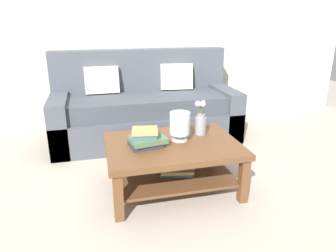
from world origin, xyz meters
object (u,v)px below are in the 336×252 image
object	(u,v)px
flower_pitcher	(201,121)
couch	(145,109)
glass_hurricane_vase	(180,124)
book_stack_main	(146,138)
coffee_table	(173,156)

from	to	relation	value
flower_pitcher	couch	bearing A→B (deg)	104.79
couch	glass_hurricane_vase	world-z (taller)	couch
couch	flower_pitcher	world-z (taller)	couch
couch	glass_hurricane_vase	size ratio (longest dim) A/B	8.82
couch	book_stack_main	distance (m)	1.33
coffee_table	glass_hurricane_vase	distance (m)	0.28
couch	book_stack_main	size ratio (longest dim) A/B	6.93
couch	book_stack_main	world-z (taller)	couch
couch	coffee_table	world-z (taller)	couch
book_stack_main	couch	bearing A→B (deg)	80.27
book_stack_main	glass_hurricane_vase	bearing A→B (deg)	10.89
glass_hurricane_vase	flower_pitcher	xyz separation A→B (m)	(0.22, 0.10, -0.02)
glass_hurricane_vase	coffee_table	bearing A→B (deg)	-146.91
coffee_table	flower_pitcher	world-z (taller)	flower_pitcher
flower_pitcher	coffee_table	bearing A→B (deg)	-153.93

